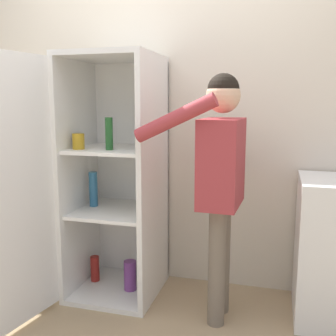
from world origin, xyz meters
name	(u,v)px	position (x,y,z in m)	size (l,w,h in m)	color
wall_back	(172,116)	(0.00, 0.98, 1.27)	(7.00, 0.06, 2.55)	beige
refrigerator	(99,181)	(-0.40, 0.53, 0.84)	(0.76, 1.23, 1.70)	white
person	(220,168)	(0.45, 0.46, 0.98)	(0.61, 0.55, 1.55)	#726656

